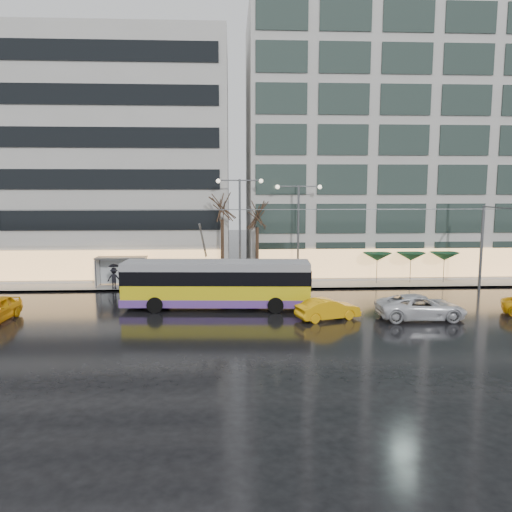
{
  "coord_description": "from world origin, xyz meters",
  "views": [
    {
      "loc": [
        1.23,
        -31.54,
        8.37
      ],
      "look_at": [
        3.08,
        5.0,
        3.41
      ],
      "focal_mm": 35.0,
      "sensor_mm": 36.0,
      "label": 1
    }
  ],
  "objects": [
    {
      "name": "sedan_silver",
      "position": [
        13.45,
        -0.72,
        0.79
      ],
      "size": [
        5.72,
        2.69,
        1.58
      ],
      "primitive_type": "imported",
      "rotation": [
        0.0,
        0.0,
        1.56
      ],
      "color": "silver",
      "rests_on": "ground"
    },
    {
      "name": "building_right",
      "position": [
        19.0,
        19.0,
        12.65
      ],
      "size": [
        32.0,
        14.0,
        25.0
      ],
      "primitive_type": "cube",
      "color": "#AAA8A3",
      "rests_on": "sidewalk"
    },
    {
      "name": "street_lamp_near",
      "position": [
        2.0,
        10.8,
        5.99
      ],
      "size": [
        3.96,
        0.36,
        9.03
      ],
      "color": "#595B60",
      "rests_on": "sidewalk"
    },
    {
      "name": "bus_shelter",
      "position": [
        -8.38,
        10.69,
        1.96
      ],
      "size": [
        4.2,
        1.6,
        2.51
      ],
      "color": "#595B60",
      "rests_on": "sidewalk"
    },
    {
      "name": "ground",
      "position": [
        0.0,
        0.0,
        0.0
      ],
      "size": [
        140.0,
        140.0,
        0.0
      ],
      "primitive_type": "plane",
      "color": "black",
      "rests_on": "ground"
    },
    {
      "name": "street_lamp_far",
      "position": [
        7.0,
        10.8,
        5.71
      ],
      "size": [
        3.96,
        0.36,
        8.53
      ],
      "color": "#595B60",
      "rests_on": "sidewalk"
    },
    {
      "name": "parasol_c",
      "position": [
        20.0,
        11.0,
        2.45
      ],
      "size": [
        2.5,
        2.5,
        2.65
      ],
      "color": "#595B60",
      "rests_on": "sidewalk"
    },
    {
      "name": "tree_b",
      "position": [
        3.5,
        11.2,
        6.4
      ],
      "size": [
        3.2,
        3.2,
        7.7
      ],
      "color": "black",
      "rests_on": "sidewalk"
    },
    {
      "name": "pedestrian_b",
      "position": [
        -5.65,
        10.63,
        1.12
      ],
      "size": [
        1.19,
        1.15,
        1.94
      ],
      "color": "black",
      "rests_on": "sidewalk"
    },
    {
      "name": "parasol_a",
      "position": [
        14.0,
        11.0,
        2.45
      ],
      "size": [
        2.5,
        2.5,
        2.65
      ],
      "color": "#595B60",
      "rests_on": "sidewalk"
    },
    {
      "name": "taxi_b",
      "position": [
        7.43,
        -0.53,
        0.68
      ],
      "size": [
        4.39,
        2.67,
        1.37
      ],
      "primitive_type": "imported",
      "rotation": [
        0.0,
        0.0,
        1.89
      ],
      "color": "#FFAE0D",
      "rests_on": "ground"
    },
    {
      "name": "pedestrian_c",
      "position": [
        -8.4,
        9.4,
        1.26
      ],
      "size": [
        1.19,
        0.89,
        2.11
      ],
      "color": "black",
      "rests_on": "sidewalk"
    },
    {
      "name": "tree_a",
      "position": [
        0.5,
        11.0,
        7.09
      ],
      "size": [
        3.2,
        3.2,
        8.4
      ],
      "color": "black",
      "rests_on": "sidewalk"
    },
    {
      "name": "pedestrian_a",
      "position": [
        -6.39,
        10.78,
        1.56
      ],
      "size": [
        1.11,
        1.13,
        2.19
      ],
      "color": "black",
      "rests_on": "sidewalk"
    },
    {
      "name": "sidewalk",
      "position": [
        2.0,
        14.0,
        0.07
      ],
      "size": [
        80.0,
        10.0,
        0.15
      ],
      "primitive_type": "cube",
      "color": "gray",
      "rests_on": "ground"
    },
    {
      "name": "parasol_b",
      "position": [
        17.0,
        11.0,
        2.45
      ],
      "size": [
        2.5,
        2.5,
        2.65
      ],
      "color": "#595B60",
      "rests_on": "sidewalk"
    },
    {
      "name": "catenary",
      "position": [
        1.0,
        7.94,
        4.25
      ],
      "size": [
        42.24,
        5.12,
        7.0
      ],
      "color": "#595B60",
      "rests_on": "ground"
    },
    {
      "name": "kerb",
      "position": [
        2.0,
        9.05,
        0.07
      ],
      "size": [
        80.0,
        0.1,
        0.15
      ],
      "primitive_type": "cube",
      "color": "slate",
      "rests_on": "ground"
    },
    {
      "name": "building_left",
      "position": [
        -16.0,
        19.0,
        11.15
      ],
      "size": [
        34.0,
        14.0,
        22.0
      ],
      "primitive_type": "cube",
      "color": "#AAA8A3",
      "rests_on": "sidewalk"
    },
    {
      "name": "trolleybus",
      "position": [
        0.22,
        2.86,
        1.64
      ],
      "size": [
        13.17,
        5.43,
        6.04
      ],
      "color": "yellow",
      "rests_on": "ground"
    }
  ]
}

